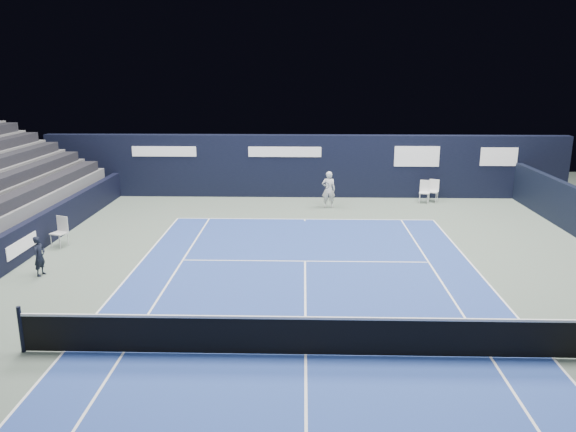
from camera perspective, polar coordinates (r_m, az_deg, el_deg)
name	(u,v)px	position (r m, az deg, el deg)	size (l,w,h in m)	color
ground	(305,317)	(14.74, 1.78, -10.26)	(48.00, 48.00, 0.00)	#516054
court_surface	(306,355)	(12.95, 1.80, -13.96)	(10.97, 23.77, 0.01)	navy
folding_chair_back_a	(425,188)	(27.83, 13.73, 2.81)	(0.58, 0.61, 1.08)	white
folding_chair_back_b	(433,189)	(28.17, 14.56, 2.67)	(0.62, 0.61, 1.07)	white
line_judge_chair	(61,229)	(21.87, -22.10, -1.28)	(0.61, 0.60, 1.09)	silver
line_judge	(39,256)	(19.01, -23.93, -3.73)	(0.46, 0.30, 1.26)	black
court_markings	(306,355)	(12.94, 1.80, -13.93)	(11.03, 23.83, 0.00)	white
tennis_net	(306,335)	(12.71, 1.82, -11.95)	(12.90, 0.10, 1.10)	black
back_sponsor_wall	(305,166)	(28.26, 1.74, 5.11)	(26.00, 0.63, 3.10)	black
side_barrier_left	(17,246)	(20.51, -25.86, -2.74)	(0.33, 22.00, 1.20)	black
tennis_player	(329,189)	(26.03, 4.14, 2.70)	(0.63, 0.82, 1.71)	silver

